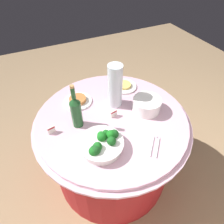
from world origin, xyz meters
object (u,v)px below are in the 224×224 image
object	(u,v)px
food_plate_peanuts	(78,100)
wine_bottle	(76,111)
serving_tongs	(155,146)
food_plate_noodles	(124,86)
decorative_fruit_vase	(115,88)
label_placard_front	(51,130)
label_placard_mid	(114,114)
plate_stack	(147,105)
broccoli_bowl	(102,144)

from	to	relation	value
food_plate_peanuts	wine_bottle	bearing A→B (deg)	72.34
serving_tongs	food_plate_noodles	distance (m)	0.66
decorative_fruit_vase	label_placard_front	bearing A→B (deg)	9.67
wine_bottle	label_placard_front	size ratio (longest dim) A/B	6.11
wine_bottle	label_placard_mid	bearing A→B (deg)	171.54
wine_bottle	food_plate_peanuts	xyz separation A→B (m)	(-0.07, -0.23, -0.11)
label_placard_front	label_placard_mid	world-z (taller)	same
plate_stack	label_placard_mid	world-z (taller)	plate_stack
food_plate_peanuts	label_placard_mid	size ratio (longest dim) A/B	4.00
broccoli_bowl	serving_tongs	size ratio (longest dim) A/B	1.89
plate_stack	wine_bottle	xyz separation A→B (m)	(0.51, -0.08, 0.08)
wine_bottle	food_plate_peanuts	world-z (taller)	wine_bottle
food_plate_noodles	food_plate_peanuts	distance (m)	0.42
broccoli_bowl	food_plate_noodles	size ratio (longest dim) A/B	1.27
serving_tongs	label_placard_mid	bearing A→B (deg)	-71.05
wine_bottle	serving_tongs	size ratio (longest dim) A/B	2.27
decorative_fruit_vase	serving_tongs	size ratio (longest dim) A/B	2.29
broccoli_bowl	wine_bottle	size ratio (longest dim) A/B	0.83
food_plate_peanuts	label_placard_front	size ratio (longest dim) A/B	4.00
serving_tongs	label_placard_mid	size ratio (longest dim) A/B	2.69
food_plate_noodles	wine_bottle	bearing A→B (deg)	27.32
label_placard_mid	food_plate_peanuts	bearing A→B (deg)	-55.70
serving_tongs	wine_bottle	bearing A→B (deg)	-45.62
serving_tongs	label_placard_mid	distance (m)	0.37
serving_tongs	label_placard_front	size ratio (longest dim) A/B	2.69
broccoli_bowl	plate_stack	world-z (taller)	broccoli_bowl
broccoli_bowl	label_placard_front	size ratio (longest dim) A/B	5.09
plate_stack	decorative_fruit_vase	bearing A→B (deg)	-42.06
food_plate_noodles	broccoli_bowl	bearing A→B (deg)	50.49
label_placard_mid	food_plate_noodles	bearing A→B (deg)	-128.49
food_plate_noodles	food_plate_peanuts	bearing A→B (deg)	2.92
food_plate_noodles	serving_tongs	bearing A→B (deg)	80.00
food_plate_peanuts	label_placard_mid	world-z (taller)	label_placard_mid
decorative_fruit_vase	food_plate_peanuts	size ratio (longest dim) A/B	1.55
broccoli_bowl	food_plate_peanuts	xyz separation A→B (m)	(-0.00, -0.49, -0.03)
plate_stack	broccoli_bowl	bearing A→B (deg)	22.61
food_plate_noodles	label_placard_front	size ratio (longest dim) A/B	4.00
food_plate_peanuts	label_placard_front	bearing A→B (deg)	41.95
plate_stack	label_placard_front	size ratio (longest dim) A/B	3.82
food_plate_noodles	label_placard_front	distance (m)	0.73
label_placard_front	food_plate_noodles	bearing A→B (deg)	-159.52
plate_stack	label_placard_mid	distance (m)	0.25
plate_stack	food_plate_noodles	bearing A→B (deg)	-87.11
serving_tongs	label_placard_mid	world-z (taller)	label_placard_mid
food_plate_peanuts	label_placard_front	xyz separation A→B (m)	(0.26, 0.23, 0.02)
broccoli_bowl	serving_tongs	world-z (taller)	broccoli_bowl
food_plate_noodles	food_plate_peanuts	xyz separation A→B (m)	(0.42, 0.02, 0.00)
food_plate_noodles	label_placard_mid	xyz separation A→B (m)	(0.23, 0.29, 0.02)
decorative_fruit_vase	label_placard_mid	size ratio (longest dim) A/B	6.18
serving_tongs	broccoli_bowl	bearing A→B (deg)	-22.84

